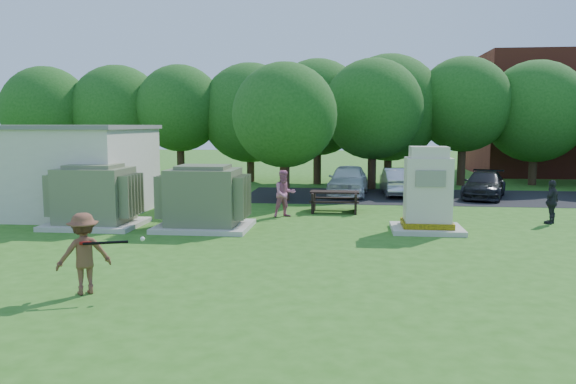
# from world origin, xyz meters

# --- Properties ---
(ground) EXTENTS (120.00, 120.00, 0.00)m
(ground) POSITION_xyz_m (0.00, 0.00, 0.00)
(ground) COLOR #2D6619
(ground) RESTS_ON ground
(service_building) EXTENTS (10.00, 5.00, 3.20)m
(service_building) POSITION_xyz_m (-11.00, 7.00, 1.60)
(service_building) COLOR beige
(service_building) RESTS_ON ground
(service_building_roof) EXTENTS (10.20, 5.20, 0.15)m
(service_building_roof) POSITION_xyz_m (-11.00, 7.00, 3.27)
(service_building_roof) COLOR slate
(service_building_roof) RESTS_ON service_building
(parking_strip) EXTENTS (20.00, 6.00, 0.01)m
(parking_strip) POSITION_xyz_m (7.00, 13.50, 0.01)
(parking_strip) COLOR #232326
(parking_strip) RESTS_ON ground
(transformer_left) EXTENTS (3.00, 2.40, 2.07)m
(transformer_left) POSITION_xyz_m (-6.50, 4.50, 0.97)
(transformer_left) COLOR beige
(transformer_left) RESTS_ON ground
(transformer_right) EXTENTS (3.00, 2.40, 2.07)m
(transformer_right) POSITION_xyz_m (-2.80, 4.50, 0.97)
(transformer_right) COLOR beige
(transformer_right) RESTS_ON ground
(generator_cabinet) EXTENTS (2.21, 1.81, 2.69)m
(generator_cabinet) POSITION_xyz_m (4.34, 4.85, 1.18)
(generator_cabinet) COLOR beige
(generator_cabinet) RESTS_ON ground
(picnic_table) EXTENTS (1.88, 1.41, 0.80)m
(picnic_table) POSITION_xyz_m (1.30, 8.53, 0.50)
(picnic_table) COLOR black
(picnic_table) RESTS_ON ground
(batter) EXTENTS (1.22, 1.10, 1.64)m
(batter) POSITION_xyz_m (-3.35, -2.65, 0.82)
(batter) COLOR brown
(batter) RESTS_ON ground
(person_at_picnic) EXTENTS (1.04, 0.96, 1.72)m
(person_at_picnic) POSITION_xyz_m (-0.48, 7.09, 0.86)
(person_at_picnic) COLOR #C3678A
(person_at_picnic) RESTS_ON ground
(person_walking_right) EXTENTS (0.85, 0.91, 1.51)m
(person_walking_right) POSITION_xyz_m (8.74, 6.72, 0.75)
(person_walking_right) COLOR #25252B
(person_walking_right) RESTS_ON ground
(car_white) EXTENTS (2.07, 4.44, 1.47)m
(car_white) POSITION_xyz_m (1.79, 13.75, 0.73)
(car_white) COLOR white
(car_white) RESTS_ON ground
(car_silver_a) EXTENTS (1.59, 4.09, 1.33)m
(car_silver_a) POSITION_xyz_m (4.16, 14.04, 0.66)
(car_silver_a) COLOR #BBBBC0
(car_silver_a) RESTS_ON ground
(car_dark) EXTENTS (2.91, 4.49, 1.21)m
(car_dark) POSITION_xyz_m (8.04, 13.47, 0.61)
(car_dark) COLOR black
(car_dark) RESTS_ON ground
(batting_equipment) EXTENTS (1.19, 0.48, 0.11)m
(batting_equipment) POSITION_xyz_m (-2.80, -2.74, 1.08)
(batting_equipment) COLOR black
(batting_equipment) RESTS_ON ground
(tree_row) EXTENTS (41.30, 13.30, 7.30)m
(tree_row) POSITION_xyz_m (1.75, 18.50, 4.15)
(tree_row) COLOR #47301E
(tree_row) RESTS_ON ground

